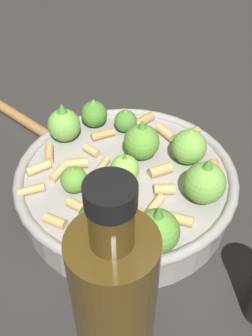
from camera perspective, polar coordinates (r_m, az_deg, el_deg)
name	(u,v)px	position (r m, az deg, el deg)	size (l,w,h in m)	color
ground_plane	(126,203)	(0.52, 0.00, -5.00)	(2.40, 2.40, 0.00)	#2D2B28
cooking_pan	(127,182)	(0.49, 0.19, -2.08)	(0.27, 0.27, 0.11)	#9E9993
olive_oil_bottle	(115,304)	(0.33, -1.65, -18.80)	(0.07, 0.07, 0.23)	#4C3814
wooden_spoon	(27,123)	(0.66, -13.98, 6.31)	(0.12, 0.21, 0.02)	#9E703D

